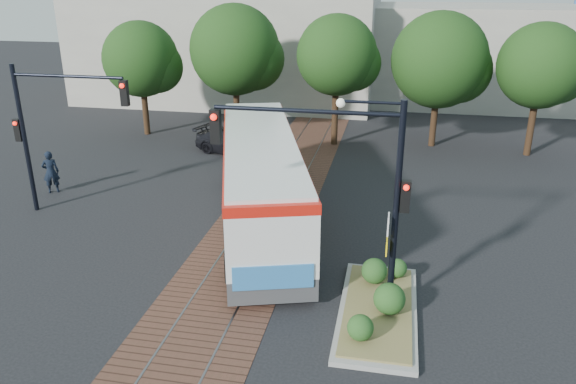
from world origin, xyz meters
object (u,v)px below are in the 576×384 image
city_bus (260,176)px  parked_car (235,142)px  traffic_island (379,302)px  signal_pole_left (47,120)px  signal_pole_main (352,174)px  officer (51,172)px

city_bus → parked_car: 9.26m
traffic_island → parked_car: size_ratio=1.14×
signal_pole_left → parked_car: 10.83m
city_bus → signal_pole_main: size_ratio=2.16×
city_bus → signal_pole_main: (3.92, -5.52, 2.26)m
signal_pole_main → parked_car: bearing=118.1°
signal_pole_main → signal_pole_left: signal_pole_main is taller
officer → parked_car: officer is taller
parked_car → signal_pole_left: bearing=170.8°
signal_pole_main → officer: size_ratio=3.12×
traffic_island → officer: (-14.79, 6.85, 0.63)m
parked_car → city_bus: bearing=-139.0°
traffic_island → officer: 16.31m
signal_pole_main → officer: 15.72m
city_bus → signal_pole_main: signal_pole_main is taller
signal_pole_main → traffic_island: bearing=-5.4°
city_bus → officer: city_bus is taller
city_bus → signal_pole_left: 8.57m
signal_pole_left → parked_car: signal_pole_left is taller
signal_pole_left → parked_car: bearing=62.6°
city_bus → traffic_island: city_bus is taller
city_bus → officer: 10.03m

